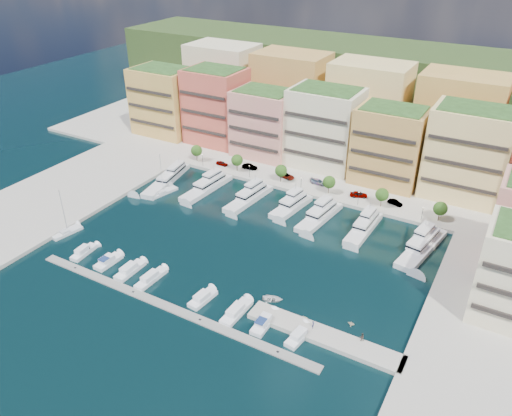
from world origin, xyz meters
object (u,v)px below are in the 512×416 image
(cruiser_2, at_px, (130,270))
(cruiser_7, at_px, (264,323))
(tree_1, at_px, (237,160))
(yacht_1, at_px, (208,186))
(car_2, at_px, (287,176))
(yacht_5, at_px, (364,226))
(yacht_4, at_px, (320,215))
(person_0, at_px, (313,325))
(tree_2, at_px, (281,171))
(lamppost_3, at_px, (359,196))
(cruiser_5, at_px, (203,299))
(yacht_3, at_px, (292,205))
(car_1, at_px, (250,167))
(tender_1, at_px, (304,317))
(lamppost_0, at_px, (203,158))
(lamppost_1, at_px, (249,169))
(cruiser_1, at_px, (108,262))
(cruiser_3, at_px, (151,279))
(lamppost_2, at_px, (301,182))
(car_0, at_px, (222,163))
(yacht_6, at_px, (423,245))
(car_4, at_px, (359,194))
(tender_3, at_px, (351,323))
(car_5, at_px, (395,203))
(cruiser_0, at_px, (84,252))
(yacht_2, at_px, (250,196))
(car_3, at_px, (318,182))
(tree_0, at_px, (197,151))
(tree_5, at_px, (440,209))
(tree_4, at_px, (382,195))
(tender_0, at_px, (273,299))
(person_1, at_px, (362,337))
(yacht_0, at_px, (168,178))
(cruiser_6, at_px, (236,312))
(lamppost_4, at_px, (423,212))
(sailboat_0, at_px, (67,232))

(cruiser_2, height_order, cruiser_7, cruiser_7)
(tree_1, bearing_deg, yacht_1, -97.77)
(car_2, bearing_deg, yacht_5, -102.86)
(cruiser_2, bearing_deg, yacht_4, 57.12)
(person_0, bearing_deg, cruiser_2, 80.33)
(tree_2, height_order, lamppost_3, tree_2)
(cruiser_5, xyz_separation_m, person_0, (24.58, 3.14, 1.32))
(yacht_3, relative_size, yacht_4, 0.85)
(car_1, bearing_deg, yacht_1, 159.16)
(lamppost_3, relative_size, tender_1, 2.60)
(lamppost_0, relative_size, lamppost_1, 1.00)
(tree_1, bearing_deg, cruiser_5, -65.20)
(cruiser_1, distance_m, cruiser_3, 13.24)
(lamppost_2, distance_m, car_0, 30.87)
(yacht_6, xyz_separation_m, car_4, (-22.74, 16.82, 0.65))
(tender_3, bearing_deg, yacht_6, -10.00)
(yacht_5, relative_size, car_4, 3.68)
(yacht_5, xyz_separation_m, yacht_6, (15.66, -1.57, -0.00))
(cruiser_5, relative_size, car_5, 1.70)
(tender_3, height_order, person_0, person_0)
(cruiser_0, height_order, car_0, car_0)
(tree_1, xyz_separation_m, cruiser_2, (6.17, -58.09, -4.20))
(yacht_2, xyz_separation_m, car_3, (14.06, 17.75, 0.54))
(lamppost_2, relative_size, tender_1, 2.60)
(cruiser_2, relative_size, car_2, 1.58)
(yacht_2, bearing_deg, tree_0, 154.80)
(tree_2, distance_m, cruiser_2, 59.07)
(tender_1, height_order, car_1, car_1)
(tree_5, relative_size, car_0, 1.38)
(yacht_4, height_order, cruiser_0, yacht_4)
(yacht_4, height_order, car_2, yacht_4)
(cruiser_1, distance_m, person_0, 52.24)
(tree_4, relative_size, tender_0, 1.27)
(car_1, distance_m, car_4, 37.73)
(person_1, bearing_deg, cruiser_1, -27.62)
(yacht_0, bearing_deg, tree_5, 11.05)
(lamppost_2, height_order, cruiser_2, lamppost_2)
(lamppost_0, xyz_separation_m, cruiser_6, (47.42, -55.80, -3.28))
(yacht_6, height_order, cruiser_0, yacht_6)
(yacht_2, height_order, car_5, yacht_2)
(cruiser_7, bearing_deg, tender_3, 29.83)
(cruiser_3, distance_m, car_1, 62.02)
(tree_1, relative_size, cruiser_7, 0.73)
(lamppost_4, distance_m, tender_3, 47.17)
(sailboat_0, bearing_deg, car_5, 38.38)
(lamppost_1, bearing_deg, yacht_0, -148.85)
(cruiser_7, bearing_deg, lamppost_0, 134.08)
(cruiser_1, relative_size, sailboat_0, 0.55)
(person_0, bearing_deg, tree_1, 29.45)
(tree_4, relative_size, lamppost_4, 1.35)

